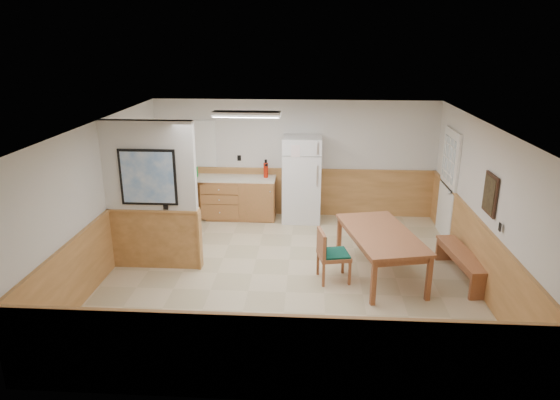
# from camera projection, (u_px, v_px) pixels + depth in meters

# --- Properties ---
(ground) EXTENTS (6.00, 6.00, 0.00)m
(ground) POSITION_uv_depth(u_px,v_px,m) (288.00, 275.00, 8.22)
(ground) COLOR beige
(ground) RESTS_ON ground
(ceiling) EXTENTS (6.00, 6.00, 0.02)m
(ceiling) POSITION_uv_depth(u_px,v_px,m) (289.00, 124.00, 7.44)
(ceiling) COLOR white
(ceiling) RESTS_ON back_wall
(back_wall) EXTENTS (6.00, 0.02, 2.50)m
(back_wall) POSITION_uv_depth(u_px,v_px,m) (295.00, 159.00, 10.67)
(back_wall) COLOR silver
(back_wall) RESTS_ON ground
(right_wall) EXTENTS (0.02, 6.00, 2.50)m
(right_wall) POSITION_uv_depth(u_px,v_px,m) (483.00, 207.00, 7.65)
(right_wall) COLOR silver
(right_wall) RESTS_ON ground
(left_wall) EXTENTS (0.02, 6.00, 2.50)m
(left_wall) POSITION_uv_depth(u_px,v_px,m) (102.00, 199.00, 8.01)
(left_wall) COLOR silver
(left_wall) RESTS_ON ground
(wainscot_back) EXTENTS (6.00, 0.04, 1.00)m
(wainscot_back) POSITION_uv_depth(u_px,v_px,m) (295.00, 192.00, 10.89)
(wainscot_back) COLOR tan
(wainscot_back) RESTS_ON ground
(wainscot_right) EXTENTS (0.04, 6.00, 1.00)m
(wainscot_right) POSITION_uv_depth(u_px,v_px,m) (476.00, 252.00, 7.88)
(wainscot_right) COLOR tan
(wainscot_right) RESTS_ON ground
(wainscot_left) EXTENTS (0.04, 6.00, 1.00)m
(wainscot_left) POSITION_uv_depth(u_px,v_px,m) (108.00, 242.00, 8.24)
(wainscot_left) COLOR tan
(wainscot_left) RESTS_ON ground
(partition_wall) EXTENTS (1.50, 0.20, 2.50)m
(partition_wall) POSITION_uv_depth(u_px,v_px,m) (152.00, 198.00, 8.16)
(partition_wall) COLOR silver
(partition_wall) RESTS_ON ground
(kitchen_counter) EXTENTS (2.20, 0.61, 1.00)m
(kitchen_counter) POSITION_uv_depth(u_px,v_px,m) (238.00, 197.00, 10.69)
(kitchen_counter) COLOR #A36039
(kitchen_counter) RESTS_ON ground
(exterior_door) EXTENTS (0.07, 1.02, 2.15)m
(exterior_door) POSITION_uv_depth(u_px,v_px,m) (448.00, 185.00, 9.51)
(exterior_door) COLOR white
(exterior_door) RESTS_ON ground
(kitchen_window) EXTENTS (0.80, 0.04, 1.00)m
(kitchen_window) POSITION_uv_depth(u_px,v_px,m) (197.00, 144.00, 10.69)
(kitchen_window) COLOR white
(kitchen_window) RESTS_ON back_wall
(wall_painting) EXTENTS (0.04, 0.50, 0.60)m
(wall_painting) POSITION_uv_depth(u_px,v_px,m) (490.00, 194.00, 7.27)
(wall_painting) COLOR #331E14
(wall_painting) RESTS_ON right_wall
(fluorescent_fixture) EXTENTS (1.20, 0.30, 0.09)m
(fluorescent_fixture) POSITION_uv_depth(u_px,v_px,m) (247.00, 114.00, 8.74)
(fluorescent_fixture) COLOR white
(fluorescent_fixture) RESTS_ON ceiling
(refrigerator) EXTENTS (0.79, 0.72, 1.80)m
(refrigerator) POSITION_uv_depth(u_px,v_px,m) (302.00, 179.00, 10.42)
(refrigerator) COLOR white
(refrigerator) RESTS_ON ground
(dining_table) EXTENTS (1.38, 2.11, 0.75)m
(dining_table) POSITION_uv_depth(u_px,v_px,m) (381.00, 238.00, 8.02)
(dining_table) COLOR #AA653E
(dining_table) RESTS_ON ground
(dining_bench) EXTENTS (0.51, 1.53, 0.45)m
(dining_bench) POSITION_uv_depth(u_px,v_px,m) (462.00, 259.00, 8.01)
(dining_bench) COLOR #AA653E
(dining_bench) RESTS_ON ground
(dining_chair) EXTENTS (0.74, 0.57, 0.85)m
(dining_chair) POSITION_uv_depth(u_px,v_px,m) (328.00, 252.00, 7.90)
(dining_chair) COLOR #AA653E
(dining_chair) RESTS_ON ground
(fire_extinguisher) EXTENTS (0.12, 0.12, 0.38)m
(fire_extinguisher) POSITION_uv_depth(u_px,v_px,m) (266.00, 170.00, 10.51)
(fire_extinguisher) COLOR #B71D09
(fire_extinguisher) RESTS_ON kitchen_counter
(soap_bottle) EXTENTS (0.07, 0.07, 0.21)m
(soap_bottle) POSITION_uv_depth(u_px,v_px,m) (196.00, 172.00, 10.60)
(soap_bottle) COLOR green
(soap_bottle) RESTS_ON kitchen_counter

